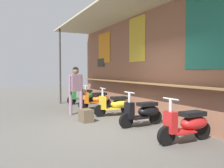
{
  "coord_description": "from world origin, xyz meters",
  "views": [
    {
      "loc": [
        5.5,
        -2.59,
        1.51
      ],
      "look_at": [
        -2.3,
        1.25,
        1.05
      ],
      "focal_mm": 37.94,
      "sensor_mm": 36.0,
      "label": 1
    }
  ],
  "objects_px": {
    "scooter_yellow": "(116,104)",
    "merchandise_crate": "(86,116)",
    "scooter_red": "(188,124)",
    "shopper_with_handbag": "(76,86)",
    "scooter_orange": "(97,99)",
    "scooter_green": "(84,96)",
    "scooter_black": "(144,112)"
  },
  "relations": [
    {
      "from": "scooter_red",
      "to": "scooter_orange",
      "type": "bearing_deg",
      "value": -89.59
    },
    {
      "from": "scooter_red",
      "to": "merchandise_crate",
      "type": "distance_m",
      "value": 3.15
    },
    {
      "from": "scooter_green",
      "to": "merchandise_crate",
      "type": "distance_m",
      "value": 4.07
    },
    {
      "from": "scooter_orange",
      "to": "shopper_with_handbag",
      "type": "distance_m",
      "value": 1.61
    },
    {
      "from": "scooter_yellow",
      "to": "shopper_with_handbag",
      "type": "bearing_deg",
      "value": -29.65
    },
    {
      "from": "scooter_black",
      "to": "shopper_with_handbag",
      "type": "distance_m",
      "value": 2.81
    },
    {
      "from": "scooter_black",
      "to": "shopper_with_handbag",
      "type": "bearing_deg",
      "value": -68.09
    },
    {
      "from": "scooter_orange",
      "to": "scooter_yellow",
      "type": "bearing_deg",
      "value": 90.2
    },
    {
      "from": "scooter_green",
      "to": "shopper_with_handbag",
      "type": "bearing_deg",
      "value": 64.17
    },
    {
      "from": "scooter_green",
      "to": "merchandise_crate",
      "type": "height_order",
      "value": "scooter_green"
    },
    {
      "from": "scooter_black",
      "to": "scooter_red",
      "type": "xyz_separation_m",
      "value": [
        1.69,
        0.0,
        0.0
      ]
    },
    {
      "from": "scooter_orange",
      "to": "scooter_green",
      "type": "bearing_deg",
      "value": -89.8
    },
    {
      "from": "scooter_orange",
      "to": "shopper_with_handbag",
      "type": "bearing_deg",
      "value": 38.51
    },
    {
      "from": "scooter_red",
      "to": "shopper_with_handbag",
      "type": "bearing_deg",
      "value": -73.99
    },
    {
      "from": "scooter_black",
      "to": "shopper_with_handbag",
      "type": "relative_size",
      "value": 0.84
    },
    {
      "from": "merchandise_crate",
      "to": "scooter_yellow",
      "type": "bearing_deg",
      "value": 112.77
    },
    {
      "from": "scooter_green",
      "to": "scooter_red",
      "type": "height_order",
      "value": "same"
    },
    {
      "from": "scooter_green",
      "to": "scooter_orange",
      "type": "distance_m",
      "value": 1.63
    },
    {
      "from": "scooter_red",
      "to": "shopper_with_handbag",
      "type": "height_order",
      "value": "shopper_with_handbag"
    },
    {
      "from": "scooter_black",
      "to": "merchandise_crate",
      "type": "relative_size",
      "value": 3.37
    },
    {
      "from": "scooter_yellow",
      "to": "scooter_black",
      "type": "bearing_deg",
      "value": 93.73
    },
    {
      "from": "scooter_orange",
      "to": "shopper_with_handbag",
      "type": "height_order",
      "value": "shopper_with_handbag"
    },
    {
      "from": "shopper_with_handbag",
      "to": "merchandise_crate",
      "type": "height_order",
      "value": "shopper_with_handbag"
    },
    {
      "from": "scooter_orange",
      "to": "shopper_with_handbag",
      "type": "relative_size",
      "value": 0.84
    },
    {
      "from": "merchandise_crate",
      "to": "scooter_green",
      "type": "bearing_deg",
      "value": 161.72
    },
    {
      "from": "scooter_green",
      "to": "scooter_red",
      "type": "relative_size",
      "value": 1.0
    },
    {
      "from": "scooter_yellow",
      "to": "merchandise_crate",
      "type": "relative_size",
      "value": 3.37
    },
    {
      "from": "scooter_red",
      "to": "scooter_black",
      "type": "bearing_deg",
      "value": -89.59
    },
    {
      "from": "shopper_with_handbag",
      "to": "scooter_black",
      "type": "bearing_deg",
      "value": -172.58
    },
    {
      "from": "scooter_green",
      "to": "scooter_red",
      "type": "xyz_separation_m",
      "value": [
        6.73,
        0.0,
        0.0
      ]
    },
    {
      "from": "scooter_red",
      "to": "shopper_with_handbag",
      "type": "xyz_separation_m",
      "value": [
        -4.17,
        -1.17,
        0.63
      ]
    },
    {
      "from": "scooter_green",
      "to": "scooter_black",
      "type": "bearing_deg",
      "value": 88.68
    }
  ]
}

